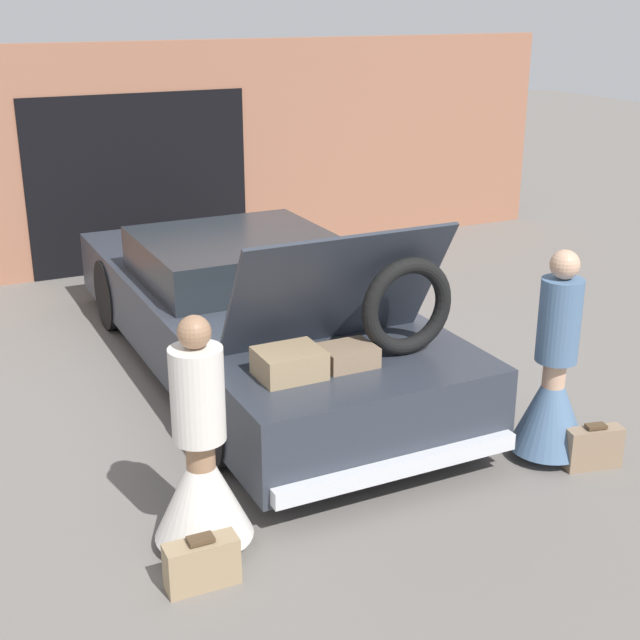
{
  "coord_description": "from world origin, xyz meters",
  "views": [
    {
      "loc": [
        -2.85,
        -7.26,
        3.3
      ],
      "look_at": [
        0.0,
        -1.46,
        0.95
      ],
      "focal_mm": 50.0,
      "sensor_mm": 36.0,
      "label": 1
    }
  ],
  "objects_px": {
    "person_right": "(553,386)",
    "car": "(251,310)",
    "suitcase_beside_left_person": "(202,563)",
    "person_left": "(201,468)",
    "suitcase_beside_right_person": "(593,448)"
  },
  "relations": [
    {
      "from": "person_right",
      "to": "car",
      "type": "bearing_deg",
      "value": 26.18
    },
    {
      "from": "car",
      "to": "suitcase_beside_left_person",
      "type": "relative_size",
      "value": 12.15
    },
    {
      "from": "person_right",
      "to": "suitcase_beside_left_person",
      "type": "distance_m",
      "value": 2.93
    },
    {
      "from": "person_left",
      "to": "suitcase_beside_left_person",
      "type": "height_order",
      "value": "person_left"
    },
    {
      "from": "person_right",
      "to": "suitcase_beside_left_person",
      "type": "bearing_deg",
      "value": 95.62
    },
    {
      "from": "car",
      "to": "person_left",
      "type": "bearing_deg",
      "value": -118.06
    },
    {
      "from": "car",
      "to": "suitcase_beside_left_person",
      "type": "distance_m",
      "value": 3.35
    },
    {
      "from": "person_left",
      "to": "suitcase_beside_right_person",
      "type": "height_order",
      "value": "person_left"
    },
    {
      "from": "person_right",
      "to": "suitcase_beside_left_person",
      "type": "height_order",
      "value": "person_right"
    },
    {
      "from": "car",
      "to": "suitcase_beside_left_person",
      "type": "bearing_deg",
      "value": -117.14
    },
    {
      "from": "person_left",
      "to": "person_right",
      "type": "distance_m",
      "value": 2.73
    },
    {
      "from": "person_left",
      "to": "person_right",
      "type": "height_order",
      "value": "person_right"
    },
    {
      "from": "car",
      "to": "suitcase_beside_left_person",
      "type": "height_order",
      "value": "car"
    },
    {
      "from": "person_left",
      "to": "suitcase_beside_left_person",
      "type": "relative_size",
      "value": 3.51
    },
    {
      "from": "person_right",
      "to": "person_left",
      "type": "bearing_deg",
      "value": 87.67
    }
  ]
}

